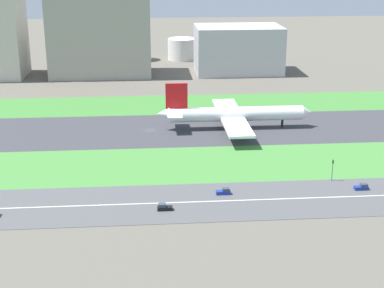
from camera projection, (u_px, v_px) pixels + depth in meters
name	position (u px, v px, depth m)	size (l,w,h in m)	color
ground_plane	(150.00, 130.00, 243.18)	(800.00, 800.00, 0.00)	#5B564C
runway	(150.00, 130.00, 243.17)	(280.00, 46.00, 0.10)	#38383D
grass_median_north	(149.00, 105.00, 281.86)	(280.00, 36.00, 0.10)	#3D7A33
grass_median_south	(152.00, 165.00, 204.48)	(280.00, 36.00, 0.10)	#427F38
highway	(154.00, 203.00, 174.28)	(280.00, 28.00, 0.10)	#4C4C4F
highway_centerline	(154.00, 203.00, 174.26)	(266.00, 0.50, 0.01)	silver
airliner	(232.00, 114.00, 243.84)	(65.00, 56.00, 19.70)	white
car_2	(362.00, 187.00, 183.79)	(4.40, 1.80, 2.00)	navy
car_0	(164.00, 207.00, 169.51)	(4.40, 1.80, 2.00)	black
car_1	(224.00, 192.00, 180.40)	(4.40, 1.80, 2.00)	navy
traffic_light	(333.00, 169.00, 189.69)	(0.36, 0.50, 7.20)	#4C4C51
hangar_building	(100.00, 36.00, 341.24)	(58.16, 35.03, 46.18)	#9E998E
office_tower	(238.00, 49.00, 350.52)	(50.81, 33.19, 27.74)	#B2B2B7
fuel_tank_west	(139.00, 51.00, 390.77)	(16.55, 16.55, 12.71)	silver
fuel_tank_centre	(182.00, 49.00, 392.82)	(19.11, 19.11, 14.03)	silver
fuel_tank_east	(227.00, 47.00, 394.89)	(18.41, 18.41, 15.77)	silver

